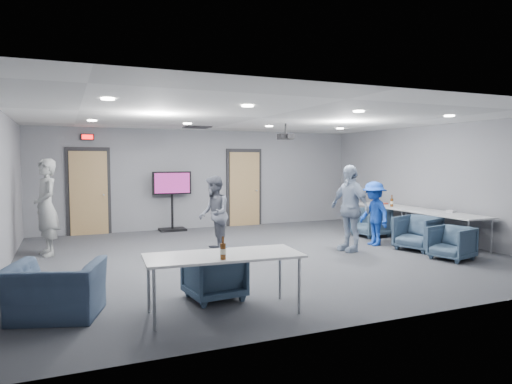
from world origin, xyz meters
name	(u,v)px	position (x,y,z in m)	size (l,w,h in m)	color
floor	(261,255)	(0.00, 0.00, 0.00)	(9.00, 9.00, 0.00)	#35373C
ceiling	(261,118)	(0.00, 0.00, 2.70)	(9.00, 9.00, 0.00)	silver
wall_back	(203,179)	(0.00, 4.00, 1.35)	(9.00, 0.02, 2.70)	slate
wall_front	(398,205)	(0.00, -4.00, 1.35)	(9.00, 0.02, 2.70)	slate
wall_left	(0,193)	(-4.50, 0.00, 1.35)	(0.02, 8.00, 2.70)	slate
wall_right	(436,183)	(4.50, 0.00, 1.35)	(0.02, 8.00, 2.70)	slate
door_left	(89,192)	(-3.00, 3.95, 1.07)	(1.06, 0.17, 2.24)	black
door_right	(244,188)	(1.20, 3.95, 1.07)	(1.06, 0.17, 2.24)	black
exit_sign	(87,137)	(-3.00, 3.93, 2.45)	(0.32, 0.08, 0.16)	black
hvac_diffuser	(197,127)	(-0.50, 2.80, 2.69)	(0.60, 0.60, 0.03)	black
downlights	(261,118)	(0.00, 0.00, 2.68)	(6.18, 3.78, 0.02)	white
person_a	(46,207)	(-3.90, 1.59, 0.95)	(0.69, 0.46, 1.91)	#9DA09E
person_b	(214,214)	(-0.77, 0.61, 0.78)	(0.76, 0.59, 1.56)	#4E525D
person_c	(349,208)	(1.84, -0.35, 0.89)	(1.04, 0.43, 1.78)	#9DAFCA
person_d	(374,214)	(2.70, -0.04, 0.70)	(0.91, 0.52, 1.40)	#1A40AA
chair_right_a	(370,222)	(3.35, 0.95, 0.35)	(0.76, 0.78, 0.71)	#374C60
chair_right_b	(418,233)	(3.20, -0.85, 0.36)	(0.76, 0.79, 0.71)	#36495E
chair_right_c	(452,243)	(3.13, -1.82, 0.32)	(0.67, 0.69, 0.63)	#374A5F
chair_front_a	(214,275)	(-1.73, -2.40, 0.33)	(0.71, 0.73, 0.66)	#3C5168
chair_front_b	(55,291)	(-3.70, -2.40, 0.33)	(1.02, 0.89, 0.66)	#394A63
table_right_a	(388,207)	(4.00, 1.08, 0.69)	(0.81, 1.95, 0.73)	silver
table_right_b	(446,215)	(4.00, -0.82, 0.69)	(0.80, 1.92, 0.73)	silver
table_front_left	(223,258)	(-1.80, -3.00, 0.69)	(1.95, 0.92, 0.73)	silver
bottle_front	(223,251)	(-1.90, -3.27, 0.83)	(0.07, 0.07, 0.27)	#552C0E
bottle_right	(392,202)	(3.87, 0.80, 0.84)	(0.08, 0.08, 0.29)	#552C0E
snack_box	(384,204)	(4.10, 1.36, 0.75)	(0.17, 0.11, 0.04)	#BC402F
wrapper	(451,211)	(4.23, -0.73, 0.75)	(0.21, 0.14, 0.05)	silver
tv_stand	(172,197)	(-0.94, 3.75, 0.89)	(1.03, 0.49, 1.58)	black
projector	(286,136)	(1.01, 0.95, 2.41)	(0.34, 0.32, 0.35)	black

